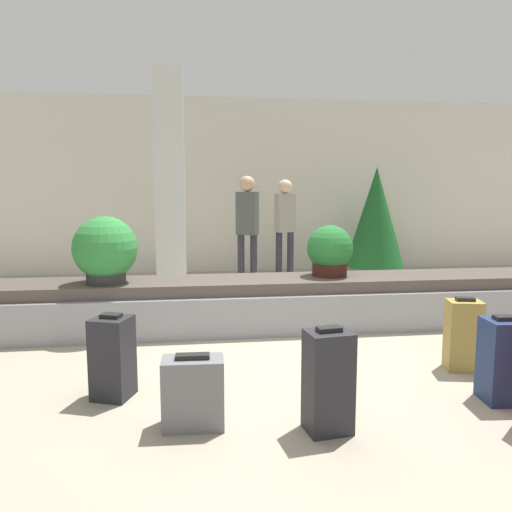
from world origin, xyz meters
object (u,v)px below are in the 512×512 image
Objects in this scene: pillar at (170,185)px; potted_plant_0 at (105,250)px; suitcase_5 at (328,381)px; decorated_tree at (376,217)px; suitcase_1 at (193,392)px; potted_plant_1 at (330,251)px; suitcase_0 at (502,360)px; suitcase_2 at (463,335)px; traveler_0 at (247,221)px; suitcase_4 at (113,357)px; traveler_1 at (285,220)px.

pillar reaches higher than potted_plant_0.
decorated_tree is at bearing 58.36° from suitcase_5.
potted_plant_1 is (1.57, 2.36, 0.60)m from suitcase_1.
suitcase_0 is 1.01× the size of suitcase_2.
suitcase_0 is 0.37× the size of traveler_0.
potted_plant_1 is at bearing 58.63° from suitcase_1.
potted_plant_0 is at bearing 117.77° from suitcase_5.
pillar is 6.54× the size of suitcase_1.
traveler_0 is at bearing 122.36° from suitcase_2.
suitcase_2 is 2.88m from suitcase_4.
traveler_0 is (1.47, 4.04, 0.74)m from suitcase_4.
suitcase_1 is at bearing -172.11° from suitcase_0.
suitcase_2 is 0.36× the size of traveler_0.
potted_plant_1 is at bearing -44.67° from pillar.
traveler_0 is at bearing -157.46° from traveler_1.
suitcase_1 is 0.87m from suitcase_5.
traveler_1 is (2.49, 2.99, 0.12)m from potted_plant_0.
suitcase_1 is 0.77× the size of suitcase_2.
suitcase_1 is at bearing -68.35° from potted_plant_0.
potted_plant_1 is 0.30× the size of decorated_tree.
suitcase_4 is 6.16m from decorated_tree.
traveler_0 is (-0.69, 2.22, 0.21)m from potted_plant_1.
suitcase_2 is at bearing 24.26° from suitcase_5.
potted_plant_0 is at bearing -98.71° from traveler_0.
suitcase_5 is 6.03m from decorated_tree.
decorated_tree reaches higher than suitcase_5.
suitcase_0 is 1.40m from suitcase_5.
suitcase_4 is at bearing -94.85° from pillar.
suitcase_5 is 2.68m from potted_plant_1.
suitcase_4 is at bearing -163.88° from suitcase_2.
suitcase_1 is at bearing -72.65° from traveler_0.
suitcase_4 is (-2.81, 0.44, -0.00)m from suitcase_0.
traveler_0 reaches higher than suitcase_0.
suitcase_0 is at bearing -84.16° from suitcase_2.
decorated_tree reaches higher than suitcase_4.
suitcase_2 is 4.16m from traveler_0.
pillar is 4.53× the size of potted_plant_0.
decorated_tree is at bearing 84.10° from suitcase_0.
potted_plant_0 is (-3.18, 1.49, 0.60)m from suitcase_2.
pillar reaches higher than traveler_0.
pillar reaches higher than suitcase_0.
suitcase_2 is 0.92× the size of suitcase_5.
suitcase_0 is at bearing 10.75° from suitcase_4.
suitcase_2 is at bearing -66.07° from potted_plant_1.
suitcase_0 is 3.81m from potted_plant_0.
potted_plant_0 is 5.16m from decorated_tree.
pillar reaches higher than traveler_1.
suitcase_0 is 1.10× the size of potted_plant_1.
suitcase_2 is at bearing -41.60° from traveler_0.
suitcase_5 reaches higher than suitcase_2.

